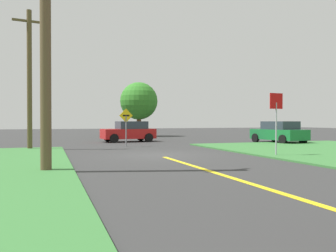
# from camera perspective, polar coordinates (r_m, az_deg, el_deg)

# --- Properties ---
(ground_plane) EXTENTS (120.00, 120.00, 0.00)m
(ground_plane) POSITION_cam_1_polar(r_m,az_deg,el_deg) (16.54, -1.70, -4.85)
(ground_plane) COLOR #323232
(lane_stripe_center) EXTENTS (0.20, 14.00, 0.01)m
(lane_stripe_center) POSITION_cam_1_polar(r_m,az_deg,el_deg) (9.29, 13.48, -9.26)
(lane_stripe_center) COLOR yellow
(lane_stripe_center) RESTS_ON ground
(stop_sign) EXTENTS (0.72, 0.09, 2.91)m
(stop_sign) POSITION_cam_1_polar(r_m,az_deg,el_deg) (16.52, 17.50, 2.17)
(stop_sign) COLOR #9EA0A8
(stop_sign) RESTS_ON ground
(car_on_crossroad) EXTENTS (2.59, 4.41, 1.62)m
(car_on_crossroad) POSITION_cam_1_polar(r_m,az_deg,el_deg) (27.01, 17.91, -0.98)
(car_on_crossroad) COLOR #196B33
(car_on_crossroad) RESTS_ON ground
(car_approaching_junction) EXTENTS (4.25, 2.40, 1.62)m
(car_approaching_junction) POSITION_cam_1_polar(r_m,az_deg,el_deg) (27.43, -6.49, -0.93)
(car_approaching_junction) COLOR red
(car_approaching_junction) RESTS_ON ground
(utility_pole_near) EXTENTS (1.80, 0.40, 9.38)m
(utility_pole_near) POSITION_cam_1_polar(r_m,az_deg,el_deg) (12.04, -19.66, 15.94)
(utility_pole_near) COLOR brown
(utility_pole_near) RESTS_ON ground
(utility_pole_mid) EXTENTS (1.80, 0.35, 7.95)m
(utility_pole_mid) POSITION_cam_1_polar(r_m,az_deg,el_deg) (21.28, -21.98, 7.45)
(utility_pole_mid) COLOR brown
(utility_pole_mid) RESTS_ON ground
(direction_sign) EXTENTS (0.90, 0.15, 2.44)m
(direction_sign) POSITION_cam_1_polar(r_m,az_deg,el_deg) (22.29, -6.97, 0.51)
(direction_sign) COLOR slate
(direction_sign) RESTS_ON ground
(oak_tree_left) EXTENTS (4.04, 4.04, 5.84)m
(oak_tree_left) POSITION_cam_1_polar(r_m,az_deg,el_deg) (37.35, -4.85, 4.13)
(oak_tree_left) COLOR brown
(oak_tree_left) RESTS_ON ground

